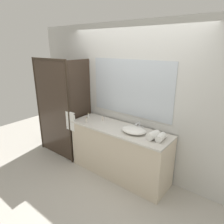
{
  "coord_description": "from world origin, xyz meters",
  "views": [
    {
      "loc": [
        1.85,
        -2.53,
        2.22
      ],
      "look_at": [
        -0.15,
        0.0,
        1.15
      ],
      "focal_mm": 32.23,
      "sensor_mm": 36.0,
      "label": 1
    }
  ],
  "objects_px": {
    "amenity_bottle_body_wash": "(88,115)",
    "amenity_bottle_shampoo": "(103,118)",
    "rolled_towel_near_edge": "(161,137)",
    "sink_basin": "(134,130)",
    "amenity_bottle_lotion": "(86,120)",
    "faucet": "(139,127)",
    "rolled_towel_middle": "(153,135)"
  },
  "relations": [
    {
      "from": "amenity_bottle_body_wash",
      "to": "amenity_bottle_shampoo",
      "type": "xyz_separation_m",
      "value": [
        0.34,
        0.03,
        0.0
      ]
    },
    {
      "from": "rolled_towel_near_edge",
      "to": "amenity_bottle_body_wash",
      "type": "bearing_deg",
      "value": 177.48
    },
    {
      "from": "sink_basin",
      "to": "rolled_towel_near_edge",
      "type": "xyz_separation_m",
      "value": [
        0.46,
        0.0,
        0.01
      ]
    },
    {
      "from": "sink_basin",
      "to": "amenity_bottle_shampoo",
      "type": "distance_m",
      "value": 0.74
    },
    {
      "from": "amenity_bottle_shampoo",
      "to": "rolled_towel_near_edge",
      "type": "distance_m",
      "value": 1.2
    },
    {
      "from": "sink_basin",
      "to": "amenity_bottle_lotion",
      "type": "distance_m",
      "value": 0.91
    },
    {
      "from": "sink_basin",
      "to": "amenity_bottle_lotion",
      "type": "xyz_separation_m",
      "value": [
        -0.9,
        -0.16,
        0.01
      ]
    },
    {
      "from": "amenity_bottle_body_wash",
      "to": "faucet",
      "type": "bearing_deg",
      "value": 5.02
    },
    {
      "from": "amenity_bottle_lotion",
      "to": "amenity_bottle_shampoo",
      "type": "xyz_separation_m",
      "value": [
        0.16,
        0.26,
        -0.01
      ]
    },
    {
      "from": "amenity_bottle_shampoo",
      "to": "amenity_bottle_body_wash",
      "type": "bearing_deg",
      "value": -175.37
    },
    {
      "from": "rolled_towel_near_edge",
      "to": "amenity_bottle_shampoo",
      "type": "bearing_deg",
      "value": 175.45
    },
    {
      "from": "sink_basin",
      "to": "rolled_towel_near_edge",
      "type": "height_order",
      "value": "rolled_towel_near_edge"
    },
    {
      "from": "amenity_bottle_lotion",
      "to": "amenity_bottle_body_wash",
      "type": "relative_size",
      "value": 1.14
    },
    {
      "from": "sink_basin",
      "to": "amenity_bottle_body_wash",
      "type": "height_order",
      "value": "amenity_bottle_body_wash"
    },
    {
      "from": "sink_basin",
      "to": "amenity_bottle_body_wash",
      "type": "bearing_deg",
      "value": 176.27
    },
    {
      "from": "sink_basin",
      "to": "amenity_bottle_shampoo",
      "type": "xyz_separation_m",
      "value": [
        -0.74,
        0.1,
        -0.0
      ]
    },
    {
      "from": "rolled_towel_middle",
      "to": "amenity_bottle_lotion",
      "type": "bearing_deg",
      "value": -173.34
    },
    {
      "from": "faucet",
      "to": "amenity_bottle_lotion",
      "type": "bearing_deg",
      "value": -159.88
    },
    {
      "from": "sink_basin",
      "to": "amenity_bottle_lotion",
      "type": "bearing_deg",
      "value": -169.66
    },
    {
      "from": "rolled_towel_middle",
      "to": "sink_basin",
      "type": "bearing_deg",
      "value": 177.1
    },
    {
      "from": "amenity_bottle_lotion",
      "to": "rolled_towel_middle",
      "type": "distance_m",
      "value": 1.26
    },
    {
      "from": "faucet",
      "to": "rolled_towel_middle",
      "type": "bearing_deg",
      "value": -27.43
    },
    {
      "from": "amenity_bottle_lotion",
      "to": "rolled_towel_middle",
      "type": "bearing_deg",
      "value": 6.66
    },
    {
      "from": "amenity_bottle_shampoo",
      "to": "sink_basin",
      "type": "bearing_deg",
      "value": -7.57
    },
    {
      "from": "amenity_bottle_lotion",
      "to": "amenity_bottle_shampoo",
      "type": "bearing_deg",
      "value": 58.46
    },
    {
      "from": "amenity_bottle_body_wash",
      "to": "rolled_towel_near_edge",
      "type": "bearing_deg",
      "value": -2.52
    },
    {
      "from": "rolled_towel_middle",
      "to": "rolled_towel_near_edge",
      "type": "bearing_deg",
      "value": 10.47
    },
    {
      "from": "amenity_bottle_lotion",
      "to": "rolled_towel_middle",
      "type": "xyz_separation_m",
      "value": [
        1.25,
        0.15,
        0.01
      ]
    },
    {
      "from": "amenity_bottle_body_wash",
      "to": "amenity_bottle_shampoo",
      "type": "distance_m",
      "value": 0.34
    },
    {
      "from": "sink_basin",
      "to": "amenity_bottle_shampoo",
      "type": "height_order",
      "value": "amenity_bottle_shampoo"
    },
    {
      "from": "faucet",
      "to": "amenity_bottle_lotion",
      "type": "relative_size",
      "value": 1.72
    },
    {
      "from": "faucet",
      "to": "rolled_towel_near_edge",
      "type": "height_order",
      "value": "faucet"
    }
  ]
}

